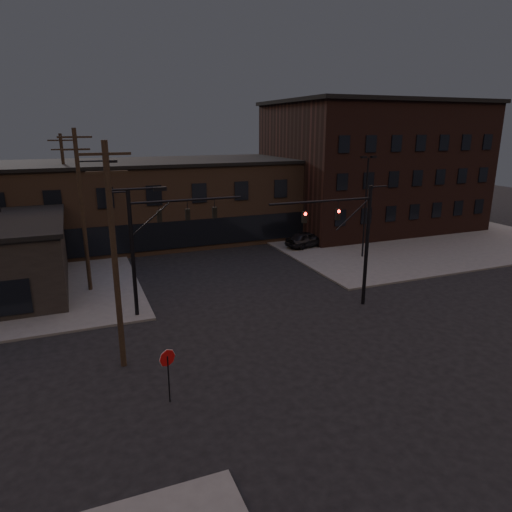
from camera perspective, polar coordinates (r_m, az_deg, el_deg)
The scene contains 15 objects.
ground at distance 25.23m, azimuth 6.76°, elevation -11.52°, with size 140.00×140.00×0.00m, color black.
sidewalk_ne at distance 54.29m, azimuth 16.13°, elevation 3.00°, with size 30.00×30.00×0.15m, color #474744.
building_row at distance 49.38m, azimuth -8.89°, elevation 6.85°, with size 40.00×12.00×8.00m, color #493426.
building_right at distance 56.44m, azimuth 14.16°, elevation 10.74°, with size 22.00×16.00×14.00m, color black.
traffic_signal_near at distance 29.83m, azimuth 11.99°, elevation 2.67°, with size 7.12×0.24×8.00m.
traffic_signal_far at distance 28.63m, azimuth -12.75°, elevation 2.24°, with size 7.12×0.24×8.00m.
stop_sign at distance 20.28m, azimuth -10.98°, elevation -13.06°, with size 0.72×0.33×2.48m.
utility_pole_near at distance 22.33m, azimuth -17.15°, elevation 0.38°, with size 3.70×0.28×11.00m.
utility_pole_mid at distance 33.97m, azimuth -20.81°, elevation 5.62°, with size 3.70×0.28×11.50m.
utility_pole_far at distance 45.90m, azimuth -22.60°, elevation 7.41°, with size 2.20×0.28×11.00m.
lot_light_a at distance 41.70m, azimuth 13.58°, elevation 7.07°, with size 1.50×0.28×9.14m.
lot_light_b at distance 49.23m, azimuth 15.97°, elevation 8.18°, with size 1.50×0.28×9.14m.
parked_car_lot_a at distance 45.20m, azimuth 6.41°, elevation 2.12°, with size 1.80×4.48×1.53m, color black.
parked_car_lot_b at distance 52.25m, azimuth 13.99°, elevation 3.54°, with size 1.97×4.84×1.40m, color #BCBCBF.
car_crossing at distance 47.73m, azimuth -5.90°, elevation 2.60°, with size 1.47×4.20×1.39m, color black.
Camera 1 is at (-11.04, -19.53, 11.54)m, focal length 32.00 mm.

